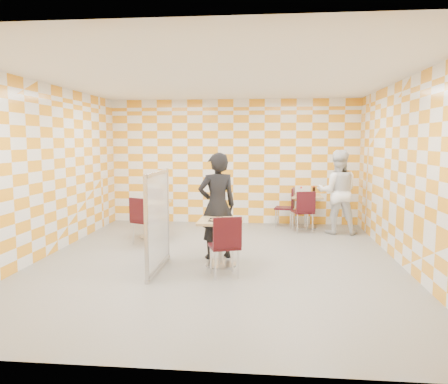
% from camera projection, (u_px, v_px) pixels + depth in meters
% --- Properties ---
extents(room_shell, '(7.00, 7.00, 7.00)m').
position_uv_depth(room_shell, '(220.00, 170.00, 7.68)').
color(room_shell, gray).
rests_on(room_shell, ground).
extents(main_table, '(0.70, 0.70, 0.75)m').
position_uv_depth(main_table, '(221.00, 235.00, 7.01)').
color(main_table, tan).
rests_on(main_table, ground).
extents(second_table, '(0.70, 0.70, 0.75)m').
position_uv_depth(second_table, '(306.00, 206.00, 10.10)').
color(second_table, tan).
rests_on(second_table, ground).
extents(empty_table, '(0.70, 0.70, 0.75)m').
position_uv_depth(empty_table, '(152.00, 213.00, 9.06)').
color(empty_table, tan).
rests_on(empty_table, ground).
extents(chair_main_front, '(0.54, 0.54, 0.92)m').
position_uv_depth(chair_main_front, '(226.00, 242.00, 6.37)').
color(chair_main_front, '#3A0B12').
rests_on(chair_main_front, ground).
extents(chair_second_front, '(0.51, 0.52, 0.92)m').
position_uv_depth(chair_second_front, '(304.00, 208.00, 9.51)').
color(chair_second_front, '#3A0B12').
rests_on(chair_second_front, ground).
extents(chair_second_side, '(0.49, 0.48, 0.92)m').
position_uv_depth(chair_second_side, '(288.00, 204.00, 10.13)').
color(chair_second_side, '#3A0B12').
rests_on(chair_second_side, ground).
extents(chair_empty_near, '(0.56, 0.56, 0.92)m').
position_uv_depth(chair_empty_near, '(142.00, 217.00, 8.42)').
color(chair_empty_near, '#3A0B12').
rests_on(chair_empty_near, ground).
extents(chair_empty_far, '(0.55, 0.56, 0.92)m').
position_uv_depth(chair_empty_far, '(154.00, 206.00, 9.84)').
color(chair_empty_far, '#3A0B12').
rests_on(chair_empty_far, ground).
extents(partition, '(0.08, 1.38, 1.55)m').
position_uv_depth(partition, '(158.00, 221.00, 6.71)').
color(partition, white).
rests_on(partition, ground).
extents(man_dark, '(0.78, 0.66, 1.81)m').
position_uv_depth(man_dark, '(217.00, 206.00, 7.44)').
color(man_dark, black).
rests_on(man_dark, ground).
extents(man_white, '(0.91, 0.73, 1.82)m').
position_uv_depth(man_white, '(337.00, 192.00, 9.43)').
color(man_white, white).
rests_on(man_white, ground).
extents(pizza_on_foil, '(0.40, 0.40, 0.04)m').
position_uv_depth(pizza_on_foil, '(221.00, 219.00, 6.96)').
color(pizza_on_foil, silver).
rests_on(pizza_on_foil, main_table).
extents(sport_bottle, '(0.06, 0.06, 0.20)m').
position_uv_depth(sport_bottle, '(301.00, 191.00, 10.15)').
color(sport_bottle, white).
rests_on(sport_bottle, second_table).
extents(soda_bottle, '(0.07, 0.07, 0.23)m').
position_uv_depth(soda_bottle, '(314.00, 191.00, 10.05)').
color(soda_bottle, black).
rests_on(soda_bottle, second_table).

